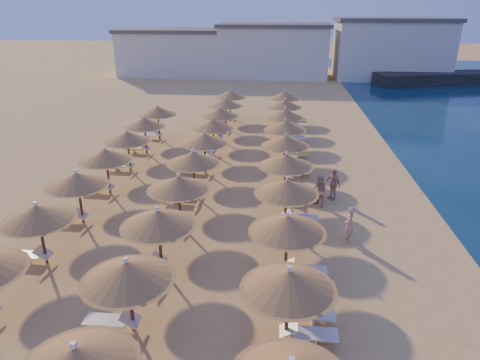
# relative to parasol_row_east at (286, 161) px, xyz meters

# --- Properties ---
(ground) EXTENTS (220.00, 220.00, 0.00)m
(ground) POSITION_rel_parasol_row_east_xyz_m (-2.26, -4.57, -2.20)
(ground) COLOR #E1AF63
(ground) RESTS_ON ground
(hotel_blocks) EXTENTS (46.64, 9.21, 8.10)m
(hotel_blocks) POSITION_rel_parasol_row_east_xyz_m (0.12, 42.77, 1.50)
(hotel_blocks) COLOR silver
(hotel_blocks) RESTS_ON ground
(parasol_row_east) EXTENTS (2.93, 37.63, 2.72)m
(parasol_row_east) POSITION_rel_parasol_row_east_xyz_m (0.00, 0.00, 0.00)
(parasol_row_east) COLOR brown
(parasol_row_east) RESTS_ON ground
(parasol_row_west) EXTENTS (2.93, 37.63, 2.72)m
(parasol_row_west) POSITION_rel_parasol_row_east_xyz_m (-4.87, 0.00, 0.00)
(parasol_row_west) COLOR brown
(parasol_row_west) RESTS_ON ground
(parasol_row_inland) EXTENTS (2.93, 23.75, 2.72)m
(parasol_row_inland) POSITION_rel_parasol_row_east_xyz_m (-9.64, -0.00, -0.00)
(parasol_row_inland) COLOR brown
(parasol_row_inland) RESTS_ON ground
(loungers) EXTENTS (12.84, 36.20, 0.66)m
(loungers) POSITION_rel_parasol_row_east_xyz_m (-3.77, -0.06, -1.86)
(loungers) COLOR silver
(loungers) RESTS_ON ground
(beachgoer_c) EXTENTS (0.95, 1.07, 1.73)m
(beachgoer_c) POSITION_rel_parasol_row_east_xyz_m (2.55, 0.39, -1.34)
(beachgoer_c) COLOR tan
(beachgoer_c) RESTS_ON ground
(beachgoer_a) EXTENTS (0.49, 0.66, 1.65)m
(beachgoer_a) POSITION_rel_parasol_row_east_xyz_m (2.77, -4.07, -1.38)
(beachgoer_a) COLOR tan
(beachgoer_a) RESTS_ON ground
(beachgoer_b) EXTENTS (0.99, 1.03, 1.67)m
(beachgoer_b) POSITION_rel_parasol_row_east_xyz_m (1.78, -0.63, -1.37)
(beachgoer_b) COLOR tan
(beachgoer_b) RESTS_ON ground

